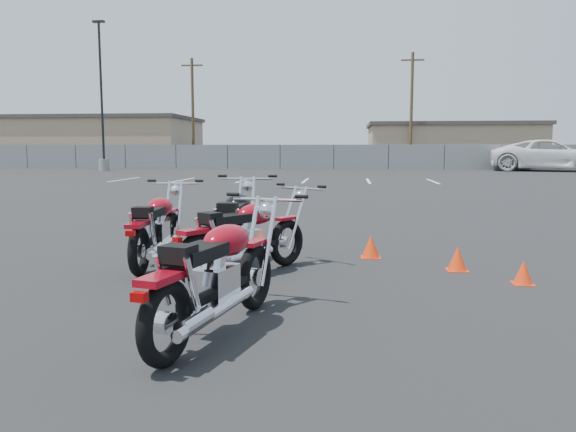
# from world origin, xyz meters

# --- Properties ---
(ground) EXTENTS (120.00, 120.00, 0.00)m
(ground) POSITION_xyz_m (0.00, 0.00, 0.00)
(ground) COLOR black
(ground) RESTS_ON ground
(motorcycle_front_red) EXTENTS (0.86, 2.22, 1.08)m
(motorcycle_front_red) POSITION_xyz_m (-1.55, 0.40, 0.49)
(motorcycle_front_red) COLOR black
(motorcycle_front_red) RESTS_ON ground
(motorcycle_second_black) EXTENTS (0.91, 2.36, 1.15)m
(motorcycle_second_black) POSITION_xyz_m (-0.49, 0.54, 0.52)
(motorcycle_second_black) COLOR black
(motorcycle_second_black) RESTS_ON ground
(motorcycle_third_red) EXTENTS (1.61, 2.02, 1.07)m
(motorcycle_third_red) POSITION_xyz_m (-0.24, -0.16, 0.49)
(motorcycle_third_red) COLOR black
(motorcycle_third_red) RESTS_ON ground
(motorcycle_rear_red) EXTENTS (1.05, 2.24, 1.10)m
(motorcycle_rear_red) POSITION_xyz_m (-0.09, -2.34, 0.50)
(motorcycle_rear_red) COLOR black
(motorcycle_rear_red) RESTS_ON ground
(training_cone_near) EXTENTS (0.27, 0.27, 0.33)m
(training_cone_near) POSITION_xyz_m (1.33, 1.13, 0.16)
(training_cone_near) COLOR #FF370D
(training_cone_near) RESTS_ON ground
(training_cone_far) EXTENTS (0.23, 0.23, 0.28)m
(training_cone_far) POSITION_xyz_m (3.01, -0.27, 0.14)
(training_cone_far) COLOR #FF370D
(training_cone_far) RESTS_ON ground
(training_cone_extra) EXTENTS (0.26, 0.26, 0.32)m
(training_cone_extra) POSITION_xyz_m (2.40, 0.39, 0.16)
(training_cone_extra) COLOR #FF370D
(training_cone_extra) RESTS_ON ground
(light_pole_west) EXTENTS (0.80, 0.70, 9.97)m
(light_pole_west) POSITION_xyz_m (-15.57, 30.17, 2.57)
(light_pole_west) COLOR gray
(light_pole_west) RESTS_ON ground
(chainlink_fence) EXTENTS (80.06, 0.06, 1.80)m
(chainlink_fence) POSITION_xyz_m (-0.00, 35.00, 0.90)
(chainlink_fence) COLOR slate
(chainlink_fence) RESTS_ON ground
(tan_building_west) EXTENTS (18.40, 10.40, 4.30)m
(tan_building_west) POSITION_xyz_m (-22.00, 42.00, 2.16)
(tan_building_west) COLOR #9C8564
(tan_building_west) RESTS_ON ground
(tan_building_east) EXTENTS (14.40, 9.40, 3.70)m
(tan_building_east) POSITION_xyz_m (10.00, 44.00, 1.86)
(tan_building_east) COLOR #9C8564
(tan_building_east) RESTS_ON ground
(utility_pole_b) EXTENTS (1.80, 0.24, 9.00)m
(utility_pole_b) POSITION_xyz_m (-12.00, 40.00, 4.69)
(utility_pole_b) COLOR #43321F
(utility_pole_b) RESTS_ON ground
(utility_pole_c) EXTENTS (1.80, 0.24, 9.00)m
(utility_pole_c) POSITION_xyz_m (6.00, 39.00, 4.69)
(utility_pole_c) COLOR #43321F
(utility_pole_c) RESTS_ON ground
(parking_line_stripes) EXTENTS (15.12, 4.00, 0.01)m
(parking_line_stripes) POSITION_xyz_m (-2.50, 20.00, 0.00)
(parking_line_stripes) COLOR silver
(parking_line_stripes) RESTS_ON ground
(white_van) EXTENTS (5.75, 9.45, 3.36)m
(white_van) POSITION_xyz_m (14.63, 32.87, 1.68)
(white_van) COLOR white
(white_van) RESTS_ON ground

